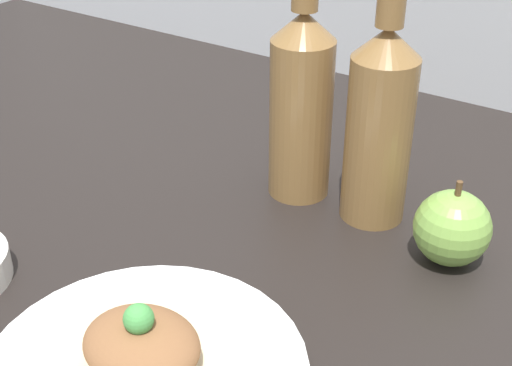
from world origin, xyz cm
name	(u,v)px	position (x,y,z in cm)	size (l,w,h in cm)	color
ground_plane	(254,330)	(0.00, 0.00, -2.00)	(180.00, 110.00, 4.00)	black
plated_food	(142,350)	(-2.21, -11.30, 3.56)	(17.49, 17.49, 5.70)	beige
cider_bottle_left	(301,97)	(-6.92, 19.40, 10.95)	(6.51, 6.51, 28.44)	olive
cider_bottle_right	(380,118)	(1.76, 19.40, 10.95)	(6.51, 6.51, 28.44)	olive
apple	(452,228)	(11.10, 16.15, 3.56)	(7.11, 7.11, 8.46)	#84B74C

